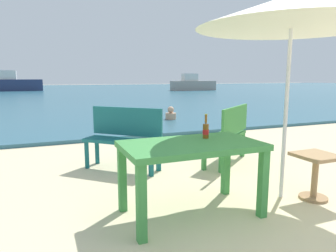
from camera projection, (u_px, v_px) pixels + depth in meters
The scene contains 10 objects.
sea_water at pixel (71, 91), 30.08m from camera, with size 120.00×50.00×0.08m, color #2D6075.
picnic_table_green at pixel (191, 153), 3.08m from camera, with size 1.40×0.80×0.76m.
beer_bottle_amber at pixel (206, 130), 3.26m from camera, with size 0.07×0.07×0.26m.
patio_umbrella at pixel (292, 12), 3.29m from camera, with size 2.10×2.10×2.30m.
side_table_wood at pixel (315, 170), 3.51m from camera, with size 0.44×0.44×0.54m.
bench_teal_center at pixel (124, 134), 4.68m from camera, with size 1.12×1.08×0.95m.
bench_green_left at pixel (229, 131), 4.95m from camera, with size 1.17×1.02×0.95m.
swimmer_person at pixel (171, 114), 9.70m from camera, with size 0.34×0.34×0.41m.
boat_barge at pixel (12, 84), 29.73m from camera, with size 5.46×1.49×1.98m.
boat_cargo_ship at pixel (193, 84), 31.15m from camera, with size 4.68×1.28×1.70m.
Camera 1 is at (-2.46, -1.67, 1.41)m, focal length 32.39 mm.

